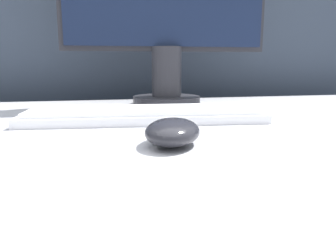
{
  "coord_description": "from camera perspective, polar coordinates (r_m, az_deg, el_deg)",
  "views": [
    {
      "loc": [
        -0.06,
        -0.49,
        0.82
      ],
      "look_at": [
        0.03,
        -0.05,
        0.73
      ],
      "focal_mm": 35.0,
      "sensor_mm": 36.0,
      "label": 1
    }
  ],
  "objects": [
    {
      "name": "partition_panel",
      "position": [
        1.12,
        -8.12,
        -0.51
      ],
      "size": [
        5.0,
        0.03,
        1.19
      ],
      "color": "#333D4C",
      "rests_on": "ground_plane"
    },
    {
      "name": "keyboard",
      "position": [
        0.61,
        -4.13,
        2.0
      ],
      "size": [
        0.45,
        0.16,
        0.02
      ],
      "rotation": [
        0.0,
        0.0,
        -0.08
      ],
      "color": "white",
      "rests_on": "desk"
    },
    {
      "name": "computer_mouse_near",
      "position": [
        0.43,
        0.8,
        -1.0
      ],
      "size": [
        0.1,
        0.12,
        0.04
      ],
      "rotation": [
        0.0,
        0.0,
        -0.36
      ],
      "color": "#232328",
      "rests_on": "desk"
    }
  ]
}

